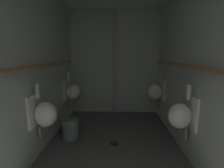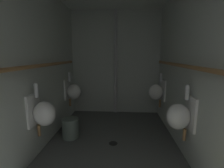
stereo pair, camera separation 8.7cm
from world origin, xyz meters
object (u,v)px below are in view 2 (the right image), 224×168
urinal_left_mid (43,113)px  waste_bin (71,128)px  urinal_right_far (157,92)px  urinal_left_far (73,91)px  urinal_right_mid (180,116)px  floor_drain (113,143)px  standpipe_back_wall (116,63)px

urinal_left_mid → waste_bin: size_ratio=2.18×
urinal_right_far → urinal_left_far: bearing=-178.4°
urinal_left_far → waste_bin: (0.18, -0.80, -0.49)m
urinal_left_far → urinal_right_mid: (1.83, -1.35, 0.00)m
urinal_left_mid → urinal_left_far: (0.00, 1.36, 0.00)m
urinal_right_mid → floor_drain: (-0.89, 0.39, -0.66)m
floor_drain → waste_bin: 0.80m
urinal_left_mid → urinal_right_far: same height
waste_bin → standpipe_back_wall: bearing=59.8°
urinal_right_far → standpipe_back_wall: standpipe_back_wall is taller
urinal_right_mid → floor_drain: 1.17m
urinal_right_far → standpipe_back_wall: size_ratio=0.31×
urinal_right_far → floor_drain: (-0.89, -1.01, -0.66)m
urinal_left_far → urinal_right_far: bearing=1.6°
urinal_left_far → standpipe_back_wall: (0.92, 0.48, 0.58)m
waste_bin → urinal_right_mid: bearing=-18.5°
urinal_left_far → standpipe_back_wall: 1.19m
urinal_right_far → waste_bin: urinal_right_far is taller
urinal_right_mid → standpipe_back_wall: (-0.91, 1.83, 0.58)m
standpipe_back_wall → waste_bin: bearing=-120.2°
standpipe_back_wall → waste_bin: size_ratio=7.03×
standpipe_back_wall → waste_bin: 1.82m
standpipe_back_wall → floor_drain: bearing=-89.2°
floor_drain → urinal_left_far: bearing=134.5°
urinal_left_mid → floor_drain: urinal_left_mid is taller
urinal_left_mid → floor_drain: (0.94, 0.40, -0.66)m
urinal_left_far → standpipe_back_wall: standpipe_back_wall is taller
urinal_left_mid → urinal_left_far: bearing=90.0°
urinal_left_mid → urinal_left_far: same height
urinal_left_mid → waste_bin: (0.18, 0.56, -0.49)m
urinal_left_far → urinal_left_mid: bearing=-90.0°
urinal_right_far → standpipe_back_wall: bearing=155.1°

